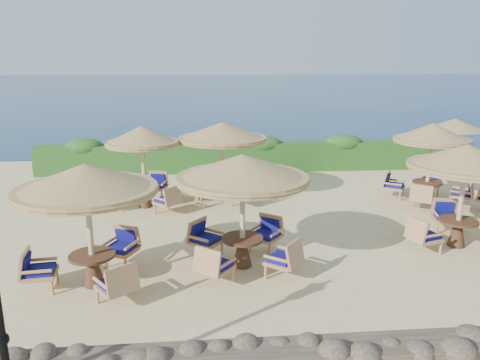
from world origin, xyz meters
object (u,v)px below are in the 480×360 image
extra_parasol (455,125)px  cafe_set_0 (87,198)px  cafe_set_4 (222,143)px  cafe_set_1 (243,189)px  cafe_set_2 (464,174)px  cafe_set_5 (431,151)px  cafe_set_3 (143,153)px

extra_parasol → cafe_set_0: size_ratio=0.82×
extra_parasol → cafe_set_4: (-9.27, -2.15, -0.22)m
cafe_set_1 → cafe_set_2: 5.65m
cafe_set_2 → cafe_set_4: 7.41m
cafe_set_5 → cafe_set_3: bearing=178.5°
cafe_set_2 → cafe_set_3: (-8.34, 4.03, -0.14)m
cafe_set_3 → extra_parasol: bearing=13.2°
cafe_set_2 → cafe_set_5: 3.92m
cafe_set_1 → cafe_set_3: (-2.74, 4.74, -0.10)m
cafe_set_0 → cafe_set_5: (9.87, 5.16, -0.21)m
cafe_set_3 → cafe_set_4: bearing=13.6°
cafe_set_5 → cafe_set_2: bearing=-105.3°
cafe_set_5 → cafe_set_4: bearing=172.7°
cafe_set_2 → cafe_set_5: same height
extra_parasol → cafe_set_5: bearing=-129.1°
cafe_set_4 → cafe_set_5: 6.87m
cafe_set_0 → cafe_set_1: same height
extra_parasol → cafe_set_2: size_ratio=0.84×
cafe_set_0 → cafe_set_4: 6.77m
cafe_set_1 → cafe_set_5: 8.01m
cafe_set_1 → cafe_set_4: size_ratio=1.00×
extra_parasol → cafe_set_3: (-11.83, -2.77, -0.39)m
cafe_set_3 → cafe_set_5: (9.37, -0.25, -0.05)m
cafe_set_4 → cafe_set_0: bearing=-116.9°
cafe_set_2 → cafe_set_4: size_ratio=0.95×
cafe_set_1 → cafe_set_5: (6.63, 4.49, -0.14)m
cafe_set_1 → cafe_set_5: bearing=34.1°
extra_parasol → cafe_set_2: cafe_set_2 is taller
extra_parasol → cafe_set_1: 11.80m
extra_parasol → cafe_set_1: cafe_set_1 is taller
cafe_set_0 → cafe_set_3: 5.44m
cafe_set_1 → cafe_set_2: size_ratio=1.06×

